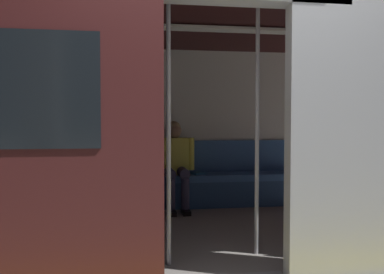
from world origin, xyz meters
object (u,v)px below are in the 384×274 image
at_px(grab_pole_far, 257,130).
at_px(train_car, 195,86).
at_px(book, 196,173).
at_px(handbag, 137,169).
at_px(person_seated, 175,159).
at_px(grab_pole_door, 169,131).
at_px(bench_seat, 187,182).

bearing_deg(grab_pole_far, train_car, -59.24).
distance_m(train_car, book, 1.56).
bearing_deg(grab_pole_far, book, -82.06).
bearing_deg(train_car, handbag, -61.08).
xyz_separation_m(train_car, grab_pole_far, (-0.44, 0.74, -0.44)).
relative_size(person_seated, grab_pole_far, 0.54).
relative_size(handbag, grab_pole_door, 0.12).
distance_m(bench_seat, book, 0.18).
height_order(train_car, grab_pole_door, train_car).
xyz_separation_m(bench_seat, grab_pole_door, (0.39, 1.97, 0.74)).
distance_m(handbag, grab_pole_far, 2.22).
distance_m(train_car, bench_seat, 1.61).
distance_m(train_car, grab_pole_far, 0.97).
bearing_deg(train_car, grab_pole_far, 120.76).
height_order(handbag, grab_pole_door, grab_pole_door).
bearing_deg(train_car, person_seated, -83.17).
bearing_deg(grab_pole_door, handbag, -81.85).
bearing_deg(train_car, book, -99.24).
bearing_deg(handbag, bench_seat, 176.82).
height_order(bench_seat, grab_pole_door, grab_pole_door).
xyz_separation_m(person_seated, book, (-0.31, -0.08, -0.21)).
bearing_deg(bench_seat, train_car, 87.20).
relative_size(bench_seat, grab_pole_far, 1.50).
distance_m(handbag, book, 0.81).
distance_m(book, grab_pole_door, 2.16).
xyz_separation_m(handbag, book, (-0.80, 0.01, -0.07)).
bearing_deg(grab_pole_far, handbag, -60.35).
relative_size(train_car, book, 29.09).
height_order(train_car, handbag, train_car).
relative_size(bench_seat, handbag, 12.51).
bearing_deg(grab_pole_far, person_seated, -72.36).
bearing_deg(grab_pole_door, person_seated, -96.26).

